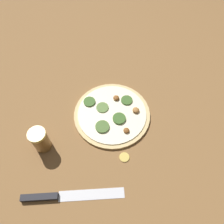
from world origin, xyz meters
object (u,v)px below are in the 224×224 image
at_px(knife, 55,196).
at_px(spice_jar, 40,140).
at_px(loose_cap, 124,157).
at_px(pizza, 112,114).

relative_size(knife, spice_jar, 2.67).
xyz_separation_m(spice_jar, loose_cap, (0.18, -0.23, -0.05)).
distance_m(pizza, spice_jar, 0.28).
bearing_deg(spice_jar, loose_cap, -53.02).
bearing_deg(pizza, spice_jar, 163.74).
height_order(knife, spice_jar, spice_jar).
relative_size(knife, loose_cap, 7.41).
xyz_separation_m(knife, spice_jar, (0.08, 0.17, 0.04)).
height_order(pizza, knife, pizza).
distance_m(pizza, loose_cap, 0.18).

